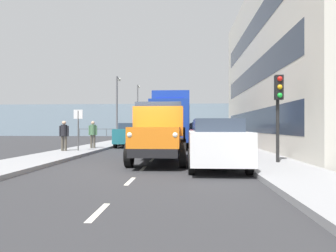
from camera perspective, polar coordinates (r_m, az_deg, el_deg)
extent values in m
plane|color=#2D2D30|center=(21.12, -0.51, -4.11)|extent=(80.00, 80.00, 0.00)
cube|color=gray|center=(21.30, 12.12, -3.87)|extent=(2.35, 41.48, 0.15)
cube|color=gray|center=(21.94, -12.76, -3.76)|extent=(2.35, 41.48, 0.15)
cube|color=silver|center=(5.28, -13.57, -16.18)|extent=(0.12, 1.10, 0.01)
cube|color=silver|center=(7.94, -7.48, -10.73)|extent=(0.12, 1.10, 0.01)
cube|color=silver|center=(10.24, -4.92, -8.33)|extent=(0.12, 1.10, 0.01)
cube|color=silver|center=(12.77, -3.21, -6.70)|extent=(0.12, 1.10, 0.01)
cube|color=silver|center=(15.73, -1.92, -5.46)|extent=(0.12, 1.10, 0.01)
cube|color=silver|center=(18.45, -1.10, -4.67)|extent=(0.12, 1.10, 0.01)
cube|color=silver|center=(21.24, -0.49, -4.07)|extent=(0.12, 1.10, 0.01)
cube|color=silver|center=(24.13, 0.00, -3.60)|extent=(0.12, 1.10, 0.01)
cube|color=silver|center=(26.41, 0.31, -3.30)|extent=(0.12, 1.10, 0.01)
cube|color=silver|center=(29.23, 0.62, -3.00)|extent=(0.12, 1.10, 0.01)
cube|color=silver|center=(31.98, 0.88, -2.75)|extent=(0.12, 1.10, 0.01)
cube|color=silver|center=(34.19, 1.05, -2.58)|extent=(0.12, 1.10, 0.01)
cube|color=silver|center=(36.74, 1.22, -2.41)|extent=(0.12, 1.10, 0.01)
cube|color=silver|center=(39.73, 1.40, -2.24)|extent=(0.12, 1.10, 0.01)
cube|color=beige|center=(21.45, 25.71, 10.63)|extent=(7.23, 20.35, 10.93)
cube|color=#2D3847|center=(20.01, 16.17, 0.84)|extent=(0.08, 17.30, 1.40)
cube|color=#2D3847|center=(20.28, 16.17, 9.34)|extent=(0.08, 17.30, 1.40)
cube|color=#2D3847|center=(20.98, 16.16, 17.45)|extent=(0.08, 17.30, 1.40)
cube|color=gray|center=(44.79, 1.64, 1.19)|extent=(80.00, 0.80, 5.00)
cylinder|color=#4C5156|center=(43.02, 20.46, -1.27)|extent=(0.08, 0.08, 1.20)
cylinder|color=#4C5156|center=(42.48, 17.88, -1.29)|extent=(0.08, 0.08, 1.20)
cylinder|color=#4C5156|center=(42.03, 15.23, -1.31)|extent=(0.08, 0.08, 1.20)
cylinder|color=#4C5156|center=(41.68, 12.54, -1.32)|extent=(0.08, 0.08, 1.20)
cylinder|color=#4C5156|center=(41.41, 9.80, -1.33)|extent=(0.08, 0.08, 1.20)
cylinder|color=#4C5156|center=(41.24, 7.04, -1.33)|extent=(0.08, 0.08, 1.20)
cylinder|color=#4C5156|center=(41.17, 4.26, -1.33)|extent=(0.08, 0.08, 1.20)
cylinder|color=#4C5156|center=(41.19, 1.48, -1.33)|extent=(0.08, 0.08, 1.20)
cylinder|color=#4C5156|center=(41.31, -1.30, -1.33)|extent=(0.08, 0.08, 1.20)
cylinder|color=#4C5156|center=(41.53, -4.05, -1.32)|extent=(0.08, 0.08, 1.20)
cylinder|color=#4C5156|center=(41.84, -6.76, -1.31)|extent=(0.08, 0.08, 1.20)
cylinder|color=#4C5156|center=(42.24, -9.43, -1.30)|extent=(0.08, 0.08, 1.20)
cylinder|color=#4C5156|center=(42.74, -12.05, -1.29)|extent=(0.08, 0.08, 1.20)
cylinder|color=#4C5156|center=(43.32, -14.60, -1.27)|extent=(0.08, 0.08, 1.20)
cylinder|color=#4C5156|center=(43.98, -17.08, -1.25)|extent=(0.08, 0.08, 1.20)
cube|color=#4C5156|center=(41.18, 1.48, -0.61)|extent=(28.00, 0.08, 0.08)
cube|color=black|center=(12.07, -1.59, -4.24)|extent=(1.64, 5.60, 0.30)
cube|color=orange|center=(10.20, -2.52, -2.18)|extent=(1.72, 1.90, 0.70)
cube|color=silver|center=(9.31, -3.10, -2.56)|extent=(1.16, 0.08, 0.56)
sphere|color=white|center=(9.25, 1.43, -1.77)|extent=(0.20, 0.20, 0.20)
sphere|color=white|center=(9.42, -7.54, -1.74)|extent=(0.20, 0.20, 0.20)
cube|color=orange|center=(11.70, -1.73, 0.90)|extent=(1.93, 1.34, 1.15)
cube|color=#2D3847|center=(11.72, -1.73, 3.22)|extent=(1.78, 1.23, 0.56)
cube|color=#2D2319|center=(13.39, -1.07, -2.85)|extent=(2.10, 2.80, 0.16)
cube|color=black|center=(13.33, 3.25, -1.48)|extent=(0.08, 2.80, 0.56)
cube|color=black|center=(13.50, -5.34, -1.47)|extent=(0.08, 2.80, 0.56)
cylinder|color=black|center=(10.36, 2.93, -5.75)|extent=(0.24, 0.90, 0.90)
cylinder|color=black|center=(10.56, -7.66, -5.64)|extent=(0.24, 0.90, 0.90)
cylinder|color=black|center=(13.57, 3.08, -4.42)|extent=(0.24, 0.90, 0.90)
cylinder|color=black|center=(13.72, -5.04, -4.37)|extent=(0.24, 0.90, 0.90)
cube|color=#193899|center=(18.02, 0.31, 1.00)|extent=(2.40, 2.21, 2.60)
cube|color=#2D3847|center=(18.04, 0.31, 2.82)|extent=(2.20, 2.04, 0.80)
cube|color=#1933B2|center=(18.10, 0.31, 5.43)|extent=(1.75, 0.20, 0.16)
cube|color=#193899|center=(22.02, 0.90, 2.23)|extent=(2.50, 5.95, 3.00)
cube|color=black|center=(21.08, 0.78, -2.21)|extent=(2.00, 8.07, 0.36)
cylinder|color=black|center=(18.10, 3.97, -3.12)|extent=(0.28, 1.04, 1.04)
cylinder|color=black|center=(18.23, -3.29, -3.10)|extent=(0.28, 1.04, 1.04)
cylinder|color=black|center=(21.70, 3.90, -2.62)|extent=(0.28, 1.04, 1.04)
cylinder|color=black|center=(21.81, -2.16, -2.61)|extent=(0.28, 1.04, 1.04)
cylinder|color=black|center=(23.83, 3.87, -2.40)|extent=(0.28, 1.04, 1.04)
cylinder|color=black|center=(23.93, -1.65, -2.39)|extent=(0.28, 1.04, 1.04)
cube|color=white|center=(10.27, 9.38, -3.84)|extent=(1.85, 4.27, 1.00)
cube|color=#2D3847|center=(10.05, 9.49, 0.13)|extent=(1.51, 2.35, 0.42)
cylinder|color=black|center=(11.58, 4.37, -5.90)|extent=(0.18, 0.60, 0.60)
cylinder|color=black|center=(11.73, 13.01, -5.82)|extent=(0.18, 0.60, 0.60)
cylinder|color=black|center=(8.95, 4.61, -7.61)|extent=(0.18, 0.60, 0.60)
cylinder|color=black|center=(9.15, 15.75, -7.44)|extent=(0.18, 0.60, 0.60)
cube|color=maroon|center=(16.07, 7.27, -2.50)|extent=(1.66, 4.02, 1.00)
cube|color=#2D3847|center=(15.85, 7.32, 0.03)|extent=(1.36, 2.21, 0.42)
cylinder|color=black|center=(17.31, 4.39, -3.99)|extent=(0.18, 0.60, 0.60)
cylinder|color=black|center=(17.40, 9.60, -3.97)|extent=(0.18, 0.60, 0.60)
cylinder|color=black|center=(14.82, 4.53, -4.64)|extent=(0.18, 0.60, 0.60)
cylinder|color=black|center=(14.93, 10.62, -4.60)|extent=(0.18, 0.60, 0.60)
cube|color=black|center=(20.89, 6.41, -1.95)|extent=(1.81, 4.49, 1.00)
cube|color=#2D3847|center=(20.68, 6.44, 0.00)|extent=(1.48, 2.47, 0.42)
cylinder|color=black|center=(22.28, 4.02, -3.13)|extent=(0.18, 0.60, 0.60)
cylinder|color=black|center=(22.36, 8.43, -3.12)|extent=(0.18, 0.60, 0.60)
cylinder|color=black|center=(19.50, 4.09, -3.56)|extent=(0.18, 0.60, 0.60)
cylinder|color=black|center=(19.59, 9.13, -3.54)|extent=(0.18, 0.60, 0.60)
cube|color=#B7BABF|center=(26.86, 5.77, -1.55)|extent=(1.76, 4.21, 1.00)
cube|color=#2D3847|center=(26.66, 5.79, -0.03)|extent=(1.45, 2.31, 0.42)
cylinder|color=black|center=(28.16, 3.97, -2.50)|extent=(0.18, 0.60, 0.60)
cylinder|color=black|center=(28.23, 7.37, -2.49)|extent=(0.18, 0.60, 0.60)
cylinder|color=black|center=(25.56, 4.01, -2.74)|extent=(0.18, 0.60, 0.60)
cylinder|color=black|center=(25.63, 7.76, -2.73)|extent=(0.18, 0.60, 0.60)
cube|color=#1E6670|center=(21.25, -7.38, -1.92)|extent=(1.73, 4.06, 1.00)
cube|color=#2D3847|center=(21.43, -7.27, -0.01)|extent=(1.42, 2.23, 0.42)
cylinder|color=black|center=(19.89, -5.73, -3.49)|extent=(0.18, 0.60, 0.60)
cylinder|color=black|center=(20.22, -10.35, -3.43)|extent=(0.18, 0.60, 0.60)
cylinder|color=black|center=(22.37, -4.69, -3.11)|extent=(0.18, 0.60, 0.60)
cylinder|color=black|center=(22.66, -8.82, -3.07)|extent=(0.18, 0.60, 0.60)
cube|color=slate|center=(26.24, -5.28, -1.58)|extent=(1.71, 4.40, 1.00)
cube|color=#2D3847|center=(26.43, -5.21, -0.03)|extent=(1.40, 2.42, 0.42)
cylinder|color=black|center=(24.79, -3.91, -2.82)|extent=(0.18, 0.60, 0.60)
cylinder|color=black|center=(25.05, -7.59, -2.79)|extent=(0.18, 0.60, 0.60)
cylinder|color=black|center=(27.49, -3.17, -2.56)|extent=(0.18, 0.60, 0.60)
cylinder|color=black|center=(27.73, -6.50, -2.54)|extent=(0.18, 0.60, 0.60)
cylinder|color=#4C473D|center=(16.70, -19.53, -3.28)|extent=(0.14, 0.14, 0.79)
cylinder|color=#4C473D|center=(16.77, -20.10, -3.26)|extent=(0.14, 0.14, 0.79)
cylinder|color=black|center=(16.71, -19.82, -0.85)|extent=(0.34, 0.34, 0.63)
cylinder|color=black|center=(16.63, -19.12, -0.96)|extent=(0.09, 0.09, 0.58)
cylinder|color=black|center=(16.80, -20.51, -0.95)|extent=(0.09, 0.09, 0.58)
sphere|color=tan|center=(16.71, -19.81, 0.60)|extent=(0.21, 0.21, 0.21)
cylinder|color=#4C473D|center=(18.37, -14.34, -2.97)|extent=(0.14, 0.14, 0.80)
cylinder|color=#4C473D|center=(18.43, -14.87, -2.97)|extent=(0.14, 0.14, 0.80)
cylinder|color=#47724C|center=(18.38, -14.60, -0.73)|extent=(0.34, 0.34, 0.64)
cylinder|color=#47724C|center=(18.31, -13.95, -0.83)|extent=(0.09, 0.09, 0.59)
cylinder|color=#47724C|center=(18.45, -15.25, -0.82)|extent=(0.09, 0.09, 0.59)
sphere|color=tan|center=(18.38, -14.60, 0.61)|extent=(0.22, 0.22, 0.22)
cylinder|color=black|center=(11.46, 20.80, 1.31)|extent=(0.12, 0.12, 3.20)
cube|color=black|center=(11.41, 21.00, 7.11)|extent=(0.28, 0.24, 0.90)
sphere|color=red|center=(11.34, 21.19, 8.68)|extent=(0.18, 0.18, 0.18)
sphere|color=orange|center=(11.30, 21.19, 7.18)|extent=(0.18, 0.18, 0.18)
sphere|color=green|center=(11.26, 21.19, 5.67)|extent=(0.18, 0.18, 0.18)
cylinder|color=#59595B|center=(26.55, -10.05, 3.37)|extent=(0.16, 0.16, 5.87)
cylinder|color=#59595B|center=(27.31, -9.82, 9.27)|extent=(0.10, 0.90, 0.10)
sphere|color=silver|center=(27.73, -9.60, 9.02)|extent=(0.32, 0.32, 0.32)
cylinder|color=#59595B|center=(38.14, -6.01, 3.01)|extent=(0.16, 0.16, 6.81)
cylinder|color=#59595B|center=(38.90, -5.90, 7.84)|extent=(0.10, 0.90, 0.10)
sphere|color=silver|center=(39.33, -5.79, 7.68)|extent=(0.32, 0.32, 0.32)
cylinder|color=#4C4C4C|center=(16.62, -17.29, -0.86)|extent=(0.07, 0.07, 2.20)
cube|color=silver|center=(16.63, -17.28, 2.24)|extent=(0.50, 0.04, 0.50)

